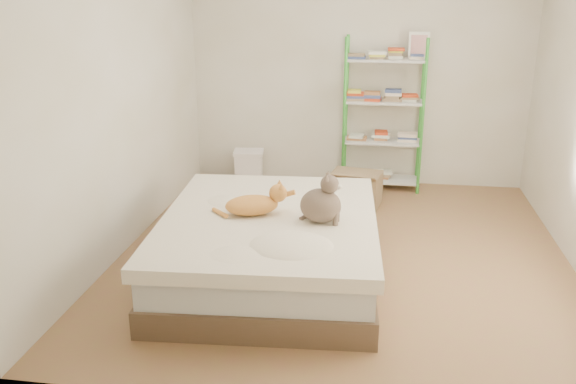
% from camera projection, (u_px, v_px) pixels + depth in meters
% --- Properties ---
extents(room, '(3.81, 4.21, 2.61)m').
position_uv_depth(room, '(348.00, 105.00, 4.90)').
color(room, olive).
rests_on(room, ground).
extents(bed, '(1.77, 2.15, 0.52)m').
position_uv_depth(bed, '(270.00, 246.00, 4.80)').
color(bed, brown).
rests_on(bed, ground).
extents(orange_cat, '(0.55, 0.41, 0.20)m').
position_uv_depth(orange_cat, '(252.00, 203.00, 4.70)').
color(orange_cat, '#EBA052').
rests_on(orange_cat, bed).
extents(grey_cat, '(0.35, 0.30, 0.38)m').
position_uv_depth(grey_cat, '(321.00, 198.00, 4.53)').
color(grey_cat, '#876E59').
rests_on(grey_cat, bed).
extents(shelf_unit, '(0.89, 0.36, 1.74)m').
position_uv_depth(shelf_unit, '(384.00, 109.00, 6.74)').
color(shelf_unit, green).
rests_on(shelf_unit, ground).
extents(cardboard_box, '(0.57, 0.56, 0.41)m').
position_uv_depth(cardboard_box, '(355.00, 189.00, 6.41)').
color(cardboard_box, '#947D53').
rests_on(cardboard_box, ground).
extents(white_bin, '(0.38, 0.34, 0.39)m').
position_uv_depth(white_bin, '(249.00, 167.00, 7.12)').
color(white_bin, white).
rests_on(white_bin, ground).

